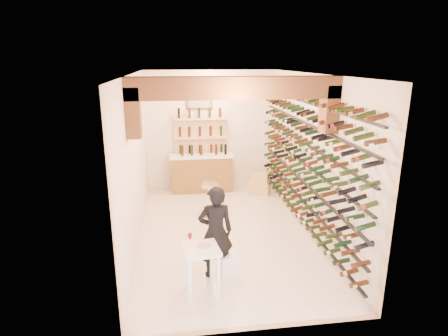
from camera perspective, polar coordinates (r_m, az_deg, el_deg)
name	(u,v)px	position (r m, az deg, el deg)	size (l,w,h in m)	color
ground	(226,232)	(7.97, 0.29, -9.62)	(6.00, 6.00, 0.00)	beige
room_shell	(228,127)	(7.03, 0.61, 6.21)	(3.52, 6.02, 3.21)	silver
wine_rack	(301,158)	(7.79, 11.54, 1.57)	(0.32, 5.70, 2.56)	black
back_counter	(201,172)	(10.21, -3.43, -0.58)	(1.70, 0.62, 1.29)	brown
back_shelving	(200,147)	(10.28, -3.59, 3.19)	(1.40, 0.31, 2.73)	#DEAD7D
tasting_table	(201,256)	(5.79, -3.51, -13.16)	(0.60, 0.60, 0.93)	white
white_stool	(228,264)	(6.45, 0.56, -14.35)	(0.31, 0.31, 0.38)	white
person	(216,232)	(6.16, -1.29, -9.66)	(0.57, 0.37, 1.56)	black
chrome_barstool	(210,198)	(8.53, -2.15, -4.49)	(0.41, 0.41, 0.80)	silver
crate_lower	(259,188)	(10.12, 5.33, -2.99)	(0.54, 0.38, 0.32)	tan
crate_upper	(259,177)	(10.03, 5.37, -1.44)	(0.42, 0.29, 0.25)	tan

